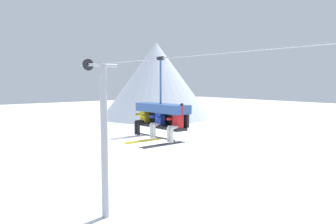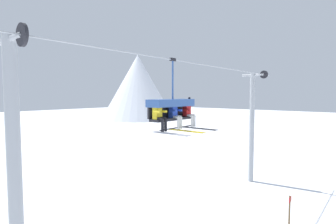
# 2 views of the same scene
# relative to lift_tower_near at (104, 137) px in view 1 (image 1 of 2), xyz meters

# --- Properties ---
(mountain_peak_west) EXTENTS (21.24, 21.24, 14.49)m
(mountain_peak_west) POSITION_rel_lift_tower_near_xyz_m (-35.78, 30.66, 3.02)
(mountain_peak_west) COLOR silver
(mountain_peak_west) RESTS_ON ground_plane
(lift_tower_near) EXTENTS (0.36, 1.88, 8.12)m
(lift_tower_near) POSITION_rel_lift_tower_near_xyz_m (0.00, 0.00, 0.00)
(lift_tower_near) COLOR #9EA3A8
(lift_tower_near) RESTS_ON ground_plane
(lift_cable) EXTENTS (17.98, 0.05, 0.05)m
(lift_cable) POSITION_rel_lift_tower_near_xyz_m (7.99, -0.78, 3.62)
(lift_cable) COLOR #9EA3A8
(chairlift_chair) EXTENTS (2.35, 0.74, 2.81)m
(chairlift_chair) POSITION_rel_lift_tower_near_xyz_m (5.69, -0.71, 1.73)
(chairlift_chair) COLOR #232328
(skier_yellow) EXTENTS (0.46, 1.70, 1.23)m
(skier_yellow) POSITION_rel_lift_tower_near_xyz_m (4.73, -0.93, 1.43)
(skier_yellow) COLOR yellow
(skier_blue) EXTENTS (0.46, 1.70, 1.23)m
(skier_blue) POSITION_rel_lift_tower_near_xyz_m (5.69, -0.93, 1.43)
(skier_blue) COLOR #2847B7
(skier_red) EXTENTS (0.48, 1.70, 1.34)m
(skier_red) POSITION_rel_lift_tower_near_xyz_m (6.66, -0.92, 1.45)
(skier_red) COLOR red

